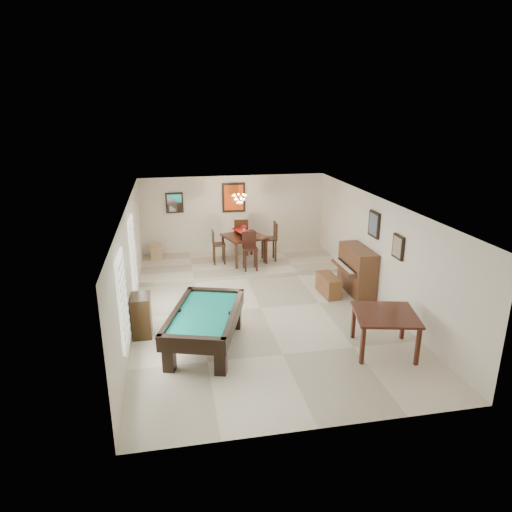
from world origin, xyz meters
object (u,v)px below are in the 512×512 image
object	(u,v)px
piano_bench	(328,285)
dining_table	(244,247)
flower_vase	(244,228)
corner_bench	(156,252)
pool_table	(205,330)
dining_chair_east	(269,242)
dining_chair_south	(250,252)
chandelier	(240,195)
dining_chair_north	(241,236)
apothecary_chest	(141,315)
square_table	(384,332)
upright_piano	(352,270)
dining_chair_west	(219,247)

from	to	relation	value
piano_bench	dining_table	bearing A→B (deg)	123.07
flower_vase	corner_bench	size ratio (longest dim) A/B	0.48
pool_table	dining_chair_east	world-z (taller)	dining_chair_east
dining_chair_south	chandelier	size ratio (longest dim) A/B	1.86
chandelier	piano_bench	bearing A→B (deg)	-54.72
dining_table	dining_chair_north	bearing A→B (deg)	88.38
flower_vase	apothecary_chest	bearing A→B (deg)	-125.43
dining_chair_east	chandelier	distance (m)	1.73
square_table	apothecary_chest	bearing A→B (deg)	161.48
pool_table	apothecary_chest	distance (m)	1.52
upright_piano	apothecary_chest	size ratio (longest dim) A/B	1.61
dining_chair_south	corner_bench	distance (m)	3.21
dining_chair_north	pool_table	bearing A→B (deg)	80.65
piano_bench	apothecary_chest	size ratio (longest dim) A/B	1.04
dining_chair_west	corner_bench	distance (m)	2.12
pool_table	dining_chair_west	distance (m)	4.96
flower_vase	square_table	bearing A→B (deg)	-71.65
dining_chair_east	corner_bench	bearing A→B (deg)	-102.39
piano_bench	dining_table	distance (m)	3.28
square_table	pool_table	bearing A→B (deg)	167.02
dining_chair_south	upright_piano	bearing A→B (deg)	-37.71
dining_chair_north	corner_bench	xyz separation A→B (m)	(-2.72, 0.09, -0.39)
dining_table	chandelier	xyz separation A→B (m)	(-0.13, -0.03, 1.61)
dining_chair_east	corner_bench	distance (m)	3.60
pool_table	chandelier	distance (m)	5.40
square_table	dining_chair_south	size ratio (longest dim) A/B	1.07
upright_piano	piano_bench	size ratio (longest dim) A/B	1.55
apothecary_chest	dining_chair_north	bearing A→B (deg)	58.84
dining_chair_north	dining_table	bearing A→B (deg)	95.18
dining_chair_south	dining_chair_north	bearing A→B (deg)	91.28
dining_chair_south	piano_bench	bearing A→B (deg)	-47.99
piano_bench	dining_chair_west	world-z (taller)	dining_chair_west
upright_piano	dining_chair_east	xyz separation A→B (m)	(-1.67, 2.64, 0.12)
dining_chair_south	chandelier	xyz separation A→B (m)	(-0.18, 0.75, 1.52)
pool_table	apothecary_chest	world-z (taller)	apothecary_chest
apothecary_chest	piano_bench	bearing A→B (deg)	16.20
dining_chair_south	dining_chair_west	xyz separation A→B (m)	(-0.83, 0.77, -0.04)
pool_table	apothecary_chest	bearing A→B (deg)	165.38
pool_table	apothecary_chest	size ratio (longest dim) A/B	2.58
flower_vase	dining_chair_east	world-z (taller)	dining_chair_east
square_table	corner_bench	bearing A→B (deg)	125.00
square_table	chandelier	size ratio (longest dim) A/B	1.99
dining_table	dining_chair_west	size ratio (longest dim) A/B	1.11
flower_vase	dining_chair_west	distance (m)	0.95
dining_chair_south	dining_chair_north	size ratio (longest dim) A/B	0.94
upright_piano	dining_chair_east	bearing A→B (deg)	122.31
pool_table	dining_table	world-z (taller)	dining_table
flower_vase	dining_chair_north	world-z (taller)	dining_chair_north
upright_piano	dining_chair_west	size ratio (longest dim) A/B	1.40
dining_chair_north	corner_bench	bearing A→B (deg)	4.85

